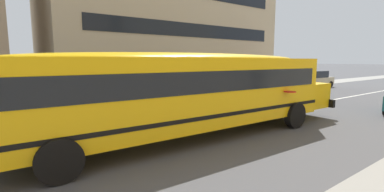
{
  "coord_description": "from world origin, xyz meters",
  "views": [
    {
      "loc": [
        -3.08,
        -8.7,
        2.67
      ],
      "look_at": [
        2.83,
        -0.7,
        1.34
      ],
      "focal_mm": 24.89,
      "sensor_mm": 36.0,
      "label": 1
    }
  ],
  "objects": [
    {
      "name": "parked_car_red_end_of_row",
      "position": [
        15.83,
        4.84,
        0.84
      ],
      "size": [
        3.93,
        1.93,
        1.64
      ],
      "rotation": [
        0.0,
        0.0,
        -0.02
      ],
      "color": "maroon",
      "rests_on": "ground_plane"
    },
    {
      "name": "lane_centreline",
      "position": [
        0.0,
        0.0,
        0.0
      ],
      "size": [
        110.0,
        0.16,
        0.01
      ],
      "primitive_type": "cube",
      "color": "silver",
      "rests_on": "ground_plane"
    },
    {
      "name": "parked_car_beige_under_tree",
      "position": [
        22.5,
        5.21,
        0.84
      ],
      "size": [
        3.94,
        1.95,
        1.64
      ],
      "rotation": [
        0.0,
        0.0,
        -0.02
      ],
      "color": "#C1B28E",
      "rests_on": "ground_plane"
    },
    {
      "name": "school_bus",
      "position": [
        2.42,
        -1.42,
        1.74
      ],
      "size": [
        13.14,
        3.35,
        2.92
      ],
      "rotation": [
        0.0,
        0.0,
        -0.03
      ],
      "color": "yellow",
      "rests_on": "ground_plane"
    },
    {
      "name": "ground_plane",
      "position": [
        0.0,
        0.0,
        0.0
      ],
      "size": [
        400.0,
        400.0,
        0.0
      ],
      "primitive_type": "plane",
      "color": "#4C4C4F"
    },
    {
      "name": "sidewalk_far",
      "position": [
        0.0,
        7.7,
        0.01
      ],
      "size": [
        120.0,
        3.0,
        0.01
      ],
      "primitive_type": "cube",
      "color": "gray",
      "rests_on": "ground_plane"
    }
  ]
}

